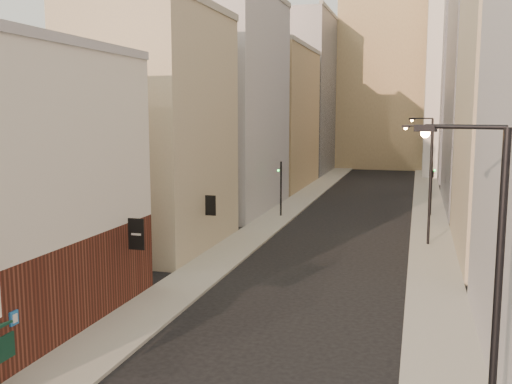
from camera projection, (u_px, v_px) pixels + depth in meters
name	position (u px, v px, depth m)	size (l,w,h in m)	color
sidewalk_left	(311.00, 193.00, 66.14)	(3.00, 140.00, 0.15)	gray
sidewalk_right	(427.00, 197.00, 62.61)	(3.00, 140.00, 0.15)	gray
left_bldg_beige	(155.00, 131.00, 38.92)	(8.00, 12.00, 16.00)	#BBAD8F
left_bldg_grey	(230.00, 105.00, 53.88)	(8.00, 16.00, 20.00)	#A1A1A6
left_bldg_tan	(275.00, 119.00, 71.23)	(8.00, 18.00, 17.00)	#9D8459
left_bldg_wingrid	(306.00, 95.00, 89.80)	(8.00, 20.00, 24.00)	gray
right_bldg_wingrid	(493.00, 74.00, 54.57)	(8.00, 20.00, 26.00)	gray
clock_tower	(383.00, 64.00, 97.47)	(14.00, 14.00, 44.90)	#9D8459
white_tower	(456.00, 47.00, 81.02)	(8.00, 8.00, 41.50)	silver
streetlamp_near	(489.00, 281.00, 14.15)	(2.26, 0.97, 8.98)	black
streetlamp_mid	(427.00, 178.00, 39.41)	(2.16, 0.73, 8.42)	black
streetlamp_far	(429.00, 159.00, 52.89)	(2.21, 0.96, 8.82)	black
traffic_light_left	(281.00, 177.00, 50.53)	(0.60, 0.53, 5.00)	black
traffic_light_right	(432.00, 174.00, 50.72)	(0.75, 0.75, 5.00)	black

